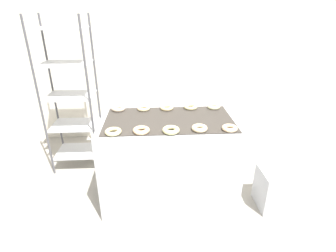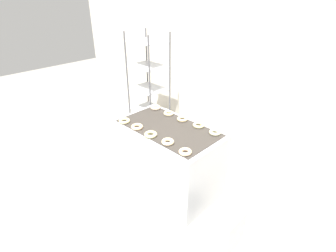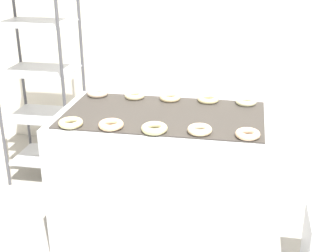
{
  "view_description": "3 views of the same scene",
  "coord_description": "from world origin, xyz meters",
  "px_view_note": "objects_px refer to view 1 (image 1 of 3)",
  "views": [
    {
      "loc": [
        -0.14,
        -1.68,
        1.87
      ],
      "look_at": [
        0.0,
        0.78,
        0.75
      ],
      "focal_mm": 28.0,
      "sensor_mm": 36.0,
      "label": 1
    },
    {
      "loc": [
        1.95,
        -1.36,
        2.4
      ],
      "look_at": [
        0.0,
        0.63,
        0.91
      ],
      "focal_mm": 28.0,
      "sensor_mm": 36.0,
      "label": 2
    },
    {
      "loc": [
        0.5,
        -2.01,
        1.9
      ],
      "look_at": [
        0.0,
        0.78,
        0.75
      ],
      "focal_mm": 50.0,
      "sensor_mm": 36.0,
      "label": 3
    }
  ],
  "objects_px": {
    "donut_near_left": "(141,130)",
    "donut_far_right": "(191,107)",
    "donut_far_left": "(144,108)",
    "donut_far_center": "(167,108)",
    "donut_near_leftmost": "(113,132)",
    "donut_near_rightmost": "(230,128)",
    "donut_near_right": "(200,128)",
    "fryer_machine": "(169,159)",
    "glaze_bin": "(274,189)",
    "baking_rack_cart": "(70,96)",
    "donut_far_leftmost": "(118,108)",
    "donut_far_rightmost": "(214,107)",
    "donut_near_center": "(171,130)"
  },
  "relations": [
    {
      "from": "donut_far_center",
      "to": "fryer_machine",
      "type": "bearing_deg",
      "value": -88.52
    },
    {
      "from": "donut_far_left",
      "to": "donut_far_right",
      "type": "height_order",
      "value": "same"
    },
    {
      "from": "donut_far_leftmost",
      "to": "donut_near_left",
      "type": "bearing_deg",
      "value": -64.81
    },
    {
      "from": "baking_rack_cart",
      "to": "donut_near_leftmost",
      "type": "height_order",
      "value": "baking_rack_cart"
    },
    {
      "from": "donut_near_center",
      "to": "fryer_machine",
      "type": "bearing_deg",
      "value": 89.97
    },
    {
      "from": "donut_far_left",
      "to": "donut_far_right",
      "type": "bearing_deg",
      "value": 1.66
    },
    {
      "from": "donut_far_right",
      "to": "glaze_bin",
      "type": "bearing_deg",
      "value": -33.23
    },
    {
      "from": "donut_near_rightmost",
      "to": "donut_far_leftmost",
      "type": "height_order",
      "value": "donut_far_leftmost"
    },
    {
      "from": "glaze_bin",
      "to": "donut_near_left",
      "type": "distance_m",
      "value": 1.48
    },
    {
      "from": "donut_near_left",
      "to": "donut_near_leftmost",
      "type": "bearing_deg",
      "value": -177.54
    },
    {
      "from": "donut_near_left",
      "to": "donut_near_center",
      "type": "relative_size",
      "value": 0.97
    },
    {
      "from": "donut_near_left",
      "to": "donut_far_right",
      "type": "height_order",
      "value": "donut_near_left"
    },
    {
      "from": "donut_near_center",
      "to": "donut_far_leftmost",
      "type": "xyz_separation_m",
      "value": [
        -0.51,
        0.55,
        0.0
      ]
    },
    {
      "from": "donut_far_left",
      "to": "donut_far_rightmost",
      "type": "height_order",
      "value": "same"
    },
    {
      "from": "donut_near_leftmost",
      "to": "donut_far_right",
      "type": "height_order",
      "value": "same"
    },
    {
      "from": "donut_near_center",
      "to": "donut_far_rightmost",
      "type": "relative_size",
      "value": 1.1
    },
    {
      "from": "donut_near_leftmost",
      "to": "donut_near_left",
      "type": "xyz_separation_m",
      "value": [
        0.24,
        0.01,
        0.0
      ]
    },
    {
      "from": "donut_near_right",
      "to": "donut_near_rightmost",
      "type": "bearing_deg",
      "value": -2.72
    },
    {
      "from": "donut_near_right",
      "to": "donut_far_right",
      "type": "distance_m",
      "value": 0.54
    },
    {
      "from": "donut_near_left",
      "to": "donut_far_left",
      "type": "height_order",
      "value": "donut_near_left"
    },
    {
      "from": "donut_near_right",
      "to": "donut_far_leftmost",
      "type": "height_order",
      "value": "donut_far_leftmost"
    },
    {
      "from": "donut_far_left",
      "to": "donut_far_center",
      "type": "relative_size",
      "value": 0.97
    },
    {
      "from": "donut_near_leftmost",
      "to": "donut_far_rightmost",
      "type": "height_order",
      "value": "same"
    },
    {
      "from": "fryer_machine",
      "to": "donut_far_leftmost",
      "type": "distance_m",
      "value": 0.74
    },
    {
      "from": "donut_near_left",
      "to": "glaze_bin",
      "type": "bearing_deg",
      "value": 1.35
    },
    {
      "from": "donut_far_left",
      "to": "donut_far_rightmost",
      "type": "bearing_deg",
      "value": 0.45
    },
    {
      "from": "donut_far_left",
      "to": "donut_far_center",
      "type": "distance_m",
      "value": 0.24
    },
    {
      "from": "donut_near_left",
      "to": "donut_near_center",
      "type": "distance_m",
      "value": 0.25
    },
    {
      "from": "donut_far_center",
      "to": "donut_far_left",
      "type": "bearing_deg",
      "value": -179.64
    },
    {
      "from": "fryer_machine",
      "to": "glaze_bin",
      "type": "bearing_deg",
      "value": -13.05
    },
    {
      "from": "donut_far_leftmost",
      "to": "donut_far_rightmost",
      "type": "bearing_deg",
      "value": 0.12
    },
    {
      "from": "donut_near_leftmost",
      "to": "donut_near_left",
      "type": "height_order",
      "value": "donut_near_left"
    },
    {
      "from": "baking_rack_cart",
      "to": "glaze_bin",
      "type": "distance_m",
      "value": 2.45
    },
    {
      "from": "donut_near_left",
      "to": "donut_far_right",
      "type": "distance_m",
      "value": 0.75
    },
    {
      "from": "donut_far_right",
      "to": "donut_far_rightmost",
      "type": "xyz_separation_m",
      "value": [
        0.25,
        -0.01,
        0.0
      ]
    },
    {
      "from": "donut_near_right",
      "to": "donut_far_center",
      "type": "height_order",
      "value": "donut_near_right"
    },
    {
      "from": "donut_near_leftmost",
      "to": "donut_far_leftmost",
      "type": "height_order",
      "value": "donut_far_leftmost"
    },
    {
      "from": "donut_far_left",
      "to": "fryer_machine",
      "type": "bearing_deg",
      "value": -46.85
    },
    {
      "from": "glaze_bin",
      "to": "baking_rack_cart",
      "type": "bearing_deg",
      "value": 156.73
    },
    {
      "from": "donut_near_rightmost",
      "to": "donut_near_right",
      "type": "bearing_deg",
      "value": 177.28
    },
    {
      "from": "baking_rack_cart",
      "to": "donut_far_left",
      "type": "height_order",
      "value": "baking_rack_cart"
    },
    {
      "from": "donut_near_left",
      "to": "donut_far_left",
      "type": "relative_size",
      "value": 1.07
    },
    {
      "from": "glaze_bin",
      "to": "donut_near_left",
      "type": "height_order",
      "value": "donut_near_left"
    },
    {
      "from": "donut_near_left",
      "to": "donut_far_center",
      "type": "height_order",
      "value": "donut_near_left"
    },
    {
      "from": "donut_far_center",
      "to": "donut_far_right",
      "type": "bearing_deg",
      "value": 2.9
    },
    {
      "from": "donut_near_leftmost",
      "to": "donut_far_left",
      "type": "relative_size",
      "value": 1.05
    },
    {
      "from": "fryer_machine",
      "to": "donut_near_center",
      "type": "bearing_deg",
      "value": -90.03
    },
    {
      "from": "glaze_bin",
      "to": "donut_far_rightmost",
      "type": "distance_m",
      "value": 1.03
    },
    {
      "from": "donut_near_left",
      "to": "donut_far_left",
      "type": "bearing_deg",
      "value": 89.44
    },
    {
      "from": "donut_near_leftmost",
      "to": "donut_near_rightmost",
      "type": "xyz_separation_m",
      "value": [
        1.01,
        0.01,
        0.0
      ]
    }
  ]
}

